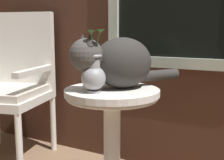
# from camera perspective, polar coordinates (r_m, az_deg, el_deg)

# --- Properties ---
(wicker_side_table) EXTENTS (0.53, 0.53, 0.64)m
(wicker_side_table) POSITION_cam_1_polar(r_m,az_deg,el_deg) (1.67, 0.00, -8.85)
(wicker_side_table) COLOR silver
(wicker_side_table) RESTS_ON ground_plane
(wicker_chair) EXTENTS (0.68, 0.67, 1.10)m
(wicker_chair) POSITION_cam_1_polar(r_m,az_deg,el_deg) (2.33, -19.15, -0.03)
(wicker_chair) COLOR silver
(wicker_chair) RESTS_ON ground_plane
(cat) EXTENTS (0.46, 0.59, 0.30)m
(cat) POSITION_cam_1_polar(r_m,az_deg,el_deg) (1.62, 1.08, 3.55)
(cat) COLOR #33302D
(cat) RESTS_ON wicker_side_table
(pewter_vase_with_ivy) EXTENTS (0.13, 0.13, 0.32)m
(pewter_vase_with_ivy) POSITION_cam_1_polar(r_m,az_deg,el_deg) (1.51, -3.62, 1.13)
(pewter_vase_with_ivy) COLOR #99999E
(pewter_vase_with_ivy) RESTS_ON wicker_side_table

